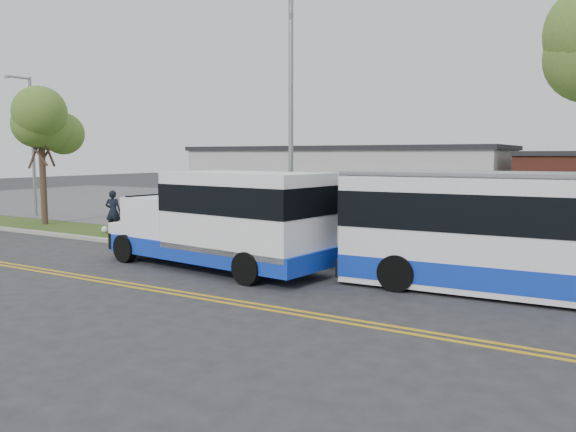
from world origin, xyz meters
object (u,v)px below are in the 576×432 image
Objects in this scene: pedestrian at (113,212)px; parked_car_a at (339,204)px; streetlight_far at (31,141)px; parked_car_b at (250,202)px; tree_west at (40,126)px; shuttle_bus at (227,218)px; streetlight_near at (290,111)px; transit_bus at (568,236)px.

pedestrian is 13.03m from parked_car_a.
parked_car_b is (9.66, 8.19, -3.72)m from streetlight_far.
streetlight_far reaches higher than tree_west.
tree_west is 1.53× the size of parked_car_b.
shuttle_bus is at bearing -45.01° from parked_car_b.
streetlight_near reaches higher than parked_car_a.
parked_car_b is (-18.77, 13.00, -0.87)m from transit_bus.
transit_bus is 2.60× the size of parked_car_b.
shuttle_bus is 4.29× the size of pedestrian.
shuttle_bus is 9.90m from pedestrian.
pedestrian is at bearing 170.74° from transit_bus.
shuttle_bus is at bearing 130.94° from pedestrian.
transit_bus is at bearing -6.08° from tree_west.
streetlight_near is 12.95m from parked_car_a.
parked_car_a reaches higher than parked_car_b.
transit_bus is 2.71× the size of parked_car_a.
pedestrian reaches higher than parked_car_b.
transit_bus is 18.93m from parked_car_a.
shuttle_bus is at bearing -72.00° from parked_car_a.
streetlight_near is 5.04m from shuttle_bus.
parked_car_b is at bearing -118.18° from pedestrian.
streetlight_near is at bearing 164.54° from transit_bus.
pedestrian is at bearing -4.58° from tree_west.
tree_west reaches higher than shuttle_bus.
pedestrian is (5.58, -0.45, -4.04)m from tree_west.
transit_bus is at bearing -9.61° from streetlight_far.
shuttle_bus reaches higher than parked_car_a.
tree_west is at bearing 178.20° from streetlight_near.
pedestrian is at bearing -77.73° from parked_car_b.
streetlight_far reaches higher than shuttle_bus.
transit_bus is 5.96× the size of pedestrian.
shuttle_bus is 1.95× the size of parked_car_a.
streetlight_far is 18.24m from parked_car_a.
pedestrian is at bearing -111.18° from parked_car_a.
parked_car_a is (-12.97, 13.77, -0.81)m from transit_bus.
streetlight_far is at bearing -127.02° from parked_car_b.
streetlight_near is 10.32m from transit_bus.
tree_west reaches higher than parked_car_b.
transit_bus reaches higher than parked_car_b.
transit_bus is at bearing 145.73° from pedestrian.
parked_car_a is (11.46, 11.17, -4.31)m from tree_west.
tree_west reaches higher than transit_bus.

